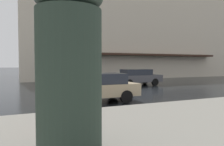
% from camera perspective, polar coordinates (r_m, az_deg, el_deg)
% --- Properties ---
extents(haussmann_block_corner, '(17.39, 29.43, 24.52)m').
position_cam_1_polar(haussmann_block_corner, '(36.38, 1.74, 18.58)').
color(haussmann_block_corner, beige).
rests_on(haussmann_block_corner, ground_plane).
extents(billboard_column, '(1.37, 1.37, 3.32)m').
position_cam_1_polar(billboard_column, '(4.44, -11.20, 2.01)').
color(billboard_column, '#28382D').
rests_on(billboard_column, sidewalk_pavement).
extents(car_champagne, '(1.85, 4.10, 1.41)m').
position_cam_1_polar(car_champagne, '(10.71, -4.03, -3.63)').
color(car_champagne, tan).
rests_on(car_champagne, ground_plane).
extents(car_dark_grey, '(1.85, 4.10, 1.41)m').
position_cam_1_polar(car_dark_grey, '(19.15, 6.62, -0.97)').
color(car_dark_grey, '#4C4C51').
rests_on(car_dark_grey, ground_plane).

